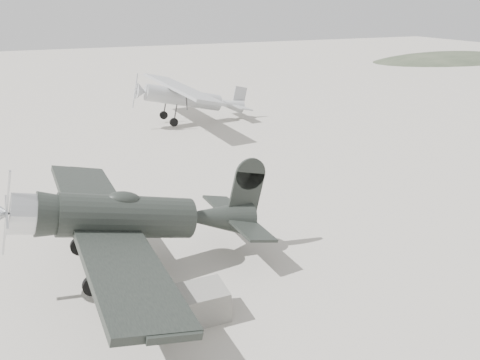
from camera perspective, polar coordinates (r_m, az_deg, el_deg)
The scene contains 5 objects.
ground at distance 17.58m, azimuth 3.20°, elevation -7.55°, with size 160.00×160.00×0.00m, color gray.
hill_northeast at distance 78.75m, azimuth 24.27°, elevation 13.20°, with size 32.00×16.00×5.20m, color #323C2B.
lowwing_monoplane at distance 15.22m, azimuth -12.16°, elevation -4.50°, with size 8.26×11.51×3.72m.
highwing_monoplane at distance 34.04m, azimuth -6.35°, elevation 10.29°, with size 8.39×11.82×3.36m.
equipment_block at distance 13.61m, azimuth -5.57°, elevation -14.87°, with size 1.80×1.13×0.90m, color slate.
Camera 1 is at (-6.88, -13.81, 8.43)m, focal length 35.00 mm.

